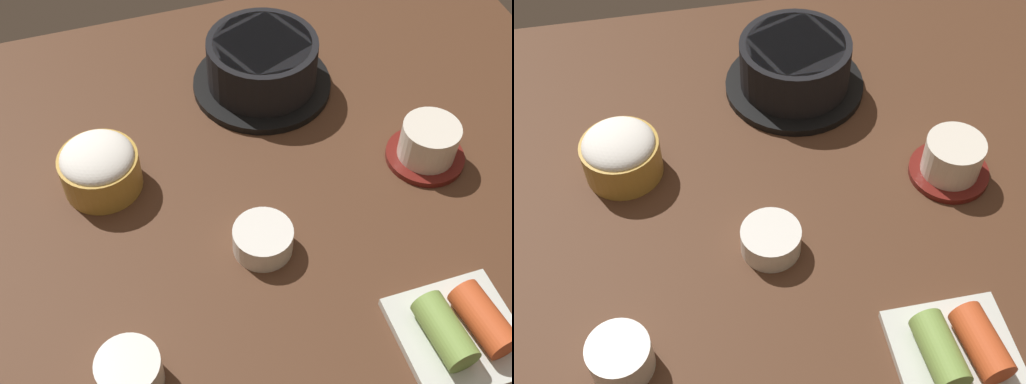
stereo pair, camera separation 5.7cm
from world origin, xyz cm
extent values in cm
cube|color=#4C2D1C|center=(0.00, 0.00, 1.00)|extent=(100.00, 76.00, 2.00)
cylinder|color=black|center=(9.20, 17.69, 2.51)|extent=(18.55, 18.55, 1.03)
cylinder|color=black|center=(9.20, 17.69, 6.28)|extent=(14.51, 14.51, 6.50)
cylinder|color=#D15619|center=(9.20, 17.69, 9.23)|extent=(12.77, 12.77, 0.60)
cylinder|color=#B78C38|center=(-14.17, 7.00, 4.39)|extent=(9.33, 9.33, 4.78)
ellipsoid|color=white|center=(-14.17, 7.00, 6.78)|extent=(8.58, 8.58, 3.26)
cylinder|color=maroon|center=(24.16, -0.95, 2.40)|extent=(9.60, 9.60, 0.80)
cylinder|color=silver|center=(24.16, -0.95, 5.12)|extent=(6.94, 6.94, 4.64)
cylinder|color=#C6D18C|center=(24.16, -0.95, 7.14)|extent=(5.90, 5.90, 0.40)
cylinder|color=white|center=(1.02, -7.48, 3.56)|extent=(6.67, 6.67, 3.11)
cylinder|color=brown|center=(1.02, -7.48, 4.81)|extent=(5.47, 5.47, 0.50)
cube|color=silver|center=(16.29, -23.99, 2.50)|extent=(12.06, 12.06, 1.00)
cylinder|color=#7A9E47|center=(14.18, -23.99, 4.72)|extent=(3.95, 7.46, 3.45)
cylinder|color=#C64C23|center=(18.40, -23.99, 4.72)|extent=(4.28, 7.59, 3.45)
cylinder|color=white|center=(-15.82, -18.38, 3.96)|extent=(6.25, 6.25, 3.92)
cylinder|color=brown|center=(-15.82, -18.38, 5.62)|extent=(5.12, 5.12, 0.50)
camera|label=1|loc=(-12.81, -47.80, 64.22)|focal=47.54mm
camera|label=2|loc=(-7.28, -49.23, 64.22)|focal=47.54mm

